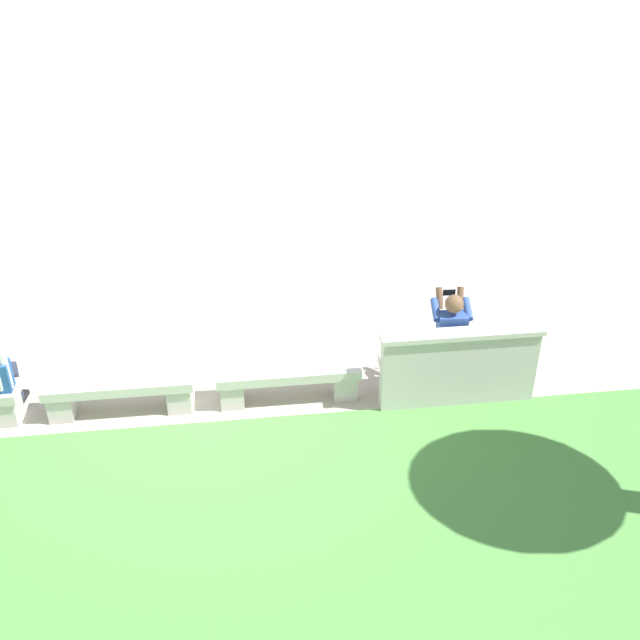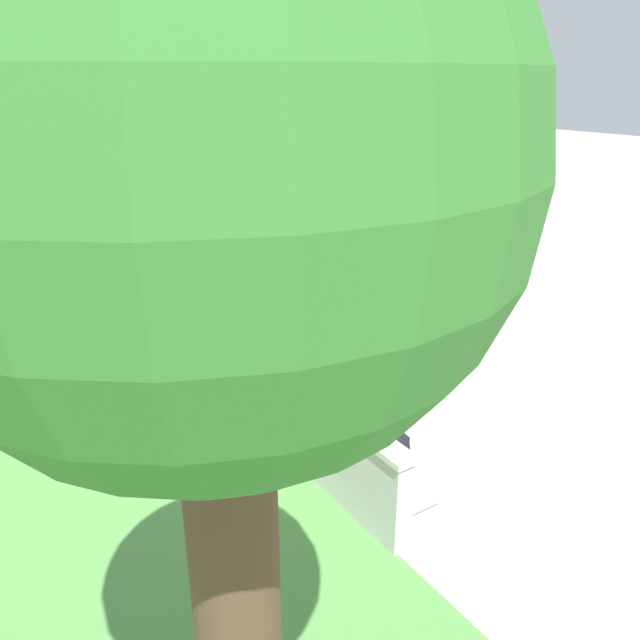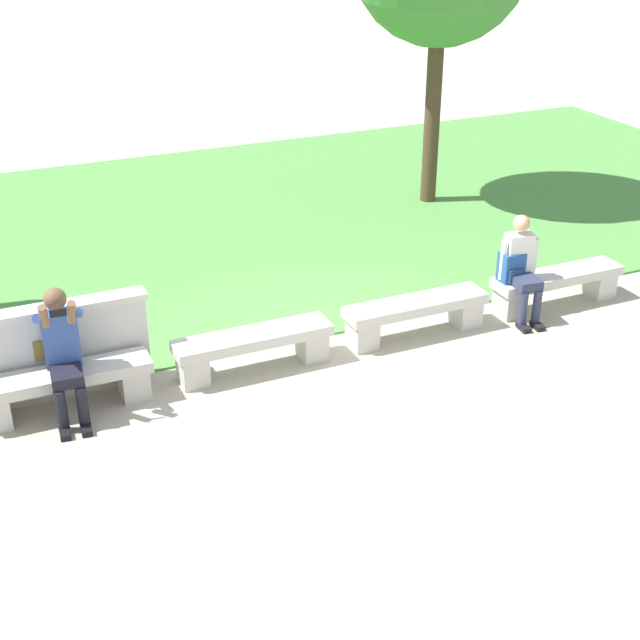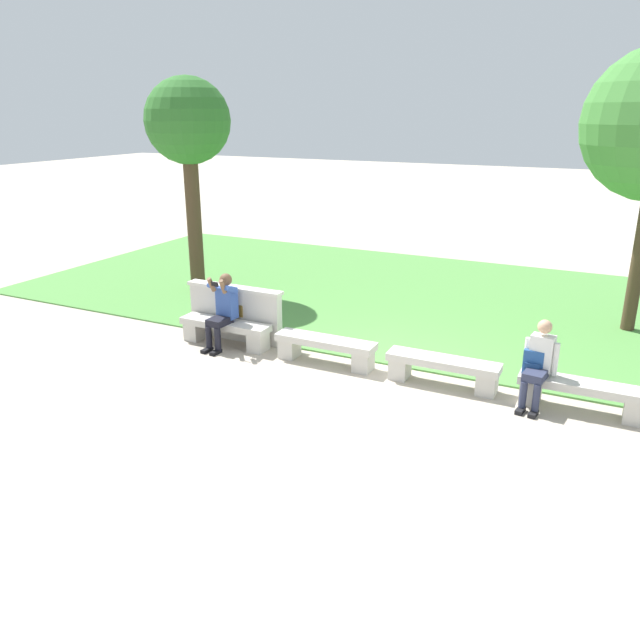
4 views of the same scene
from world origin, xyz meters
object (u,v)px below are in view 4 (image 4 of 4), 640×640
Objects in this scene: bench_near at (325,347)px; person_photographer at (223,307)px; backpack at (534,362)px; tree_left_background at (188,126)px; bench_far at (582,392)px; person_distant at (539,362)px; bench_mid at (443,368)px; bench_main at (225,329)px.

person_photographer is (-1.96, -0.08, 0.44)m from bench_near.
backpack is at bearing 0.33° from bench_near.
tree_left_background reaches higher than backpack.
bench_far is 0.72m from person_distant.
person_photographer is 1.05× the size of person_distant.
bench_mid is 7.85m from tree_left_background.
person_distant is (5.35, -0.07, 0.38)m from bench_main.
bench_near is 3.98m from bench_far.
bench_mid is 4.03× the size of backpack.
bench_mid is (1.99, 0.00, 0.00)m from bench_near.
person_distant reaches higher than bench_main.
backpack is at bearing 0.84° from bench_mid.
backpack is 8.84m from tree_left_background.
tree_left_background is at bearing 133.60° from person_photographer.
person_distant is at bearing -173.88° from bench_far.
bench_main is at bearing -179.79° from backpack.
backpack is 0.09× the size of tree_left_background.
bench_main is 1.00× the size of bench_mid.
bench_main is at bearing 180.00° from bench_far.
person_distant is at bearing 0.13° from person_photographer.
tree_left_background reaches higher than bench_far.
person_photographer reaches higher than bench_far.
person_photographer reaches higher than bench_main.
bench_near is 2.02m from person_photographer.
bench_main is 5.97m from bench_far.
bench_near is at bearing 0.00° from bench_main.
bench_mid is 1.00× the size of bench_far.
backpack is at bearing 1.05° from person_photographer.
bench_main is 1.99m from bench_near.
person_distant is 0.27× the size of tree_left_background.
person_photographer is 4.79m from tree_left_background.
bench_near is at bearing 2.26° from person_photographer.
bench_main is at bearing 107.22° from person_photographer.
bench_far is 0.77m from backpack.
bench_main is 4.03× the size of backpack.
person_distant is at bearing -1.12° from bench_near.
backpack is (5.28, 0.02, 0.33)m from bench_main.
bench_far is at bearing -1.58° from backpack.
bench_mid is 1.43m from person_distant.
person_distant is at bearing -18.94° from tree_left_background.
bench_main is 5.37m from person_distant.
backpack is at bearing 0.21° from bench_main.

